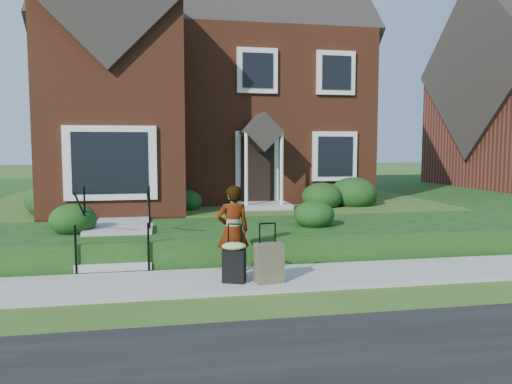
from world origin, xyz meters
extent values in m
plane|color=#2D5119|center=(0.00, 0.00, 0.00)|extent=(120.00, 120.00, 0.00)
cube|color=#9E9B93|center=(0.00, 0.00, 0.04)|extent=(60.00, 1.60, 0.08)
cube|color=#113A0F|center=(4.00, 10.90, 0.30)|extent=(44.00, 20.00, 0.60)
cube|color=#9E9B93|center=(-2.50, 5.00, 0.63)|extent=(1.20, 6.00, 0.06)
cube|color=brown|center=(0.00, 10.00, 3.30)|extent=(10.00, 8.00, 5.40)
cube|color=brown|center=(-2.80, 5.20, 3.30)|extent=(3.60, 2.40, 5.40)
cube|color=white|center=(-2.80, 4.05, 2.00)|extent=(2.20, 0.30, 1.80)
cube|color=black|center=(1.20, 5.94, 1.65)|extent=(1.00, 0.12, 2.10)
cube|color=black|center=(3.60, 5.95, 2.10)|extent=(1.40, 0.10, 1.50)
cube|color=#9E9B93|center=(-2.50, 1.00, 0.15)|extent=(1.40, 0.30, 0.15)
cube|color=#9E9B93|center=(-2.50, 1.30, 0.30)|extent=(1.40, 0.30, 0.15)
cube|color=#9E9B93|center=(-2.50, 1.60, 0.45)|extent=(1.40, 0.30, 0.15)
cube|color=#9E9B93|center=(-2.50, 1.90, 0.60)|extent=(1.40, 0.30, 0.15)
cube|color=#9E9B93|center=(-2.50, 2.45, 0.60)|extent=(1.40, 0.80, 0.15)
cylinder|color=black|center=(-3.15, 0.85, 0.53)|extent=(0.04, 0.04, 0.90)
cylinder|color=black|center=(-3.15, 2.05, 1.13)|extent=(0.04, 0.04, 0.90)
cylinder|color=black|center=(-1.85, 0.85, 0.53)|extent=(0.04, 0.04, 0.90)
cylinder|color=black|center=(-1.85, 2.05, 1.13)|extent=(0.04, 0.04, 0.90)
ellipsoid|color=#0F330F|center=(-4.27, 4.95, 1.14)|extent=(1.54, 1.54, 1.08)
ellipsoid|color=#0F330F|center=(-0.96, 5.50, 0.93)|extent=(0.95, 0.95, 0.67)
ellipsoid|color=#0F330F|center=(3.02, 5.36, 1.02)|extent=(1.19, 1.19, 0.84)
ellipsoid|color=#0F330F|center=(4.06, 5.54, 1.09)|extent=(1.41, 1.41, 0.98)
ellipsoid|color=#0F330F|center=(-3.43, 2.33, 0.94)|extent=(0.97, 0.97, 0.68)
ellipsoid|color=#0F330F|center=(1.80, 2.22, 0.92)|extent=(0.92, 0.92, 0.65)
imported|color=#999999|center=(-0.34, 0.19, 0.90)|extent=(0.63, 0.44, 1.64)
cube|color=black|center=(-0.39, -0.28, 0.37)|extent=(0.43, 0.34, 0.57)
cylinder|color=black|center=(-0.39, -0.28, 1.08)|extent=(0.22, 0.11, 0.03)
cylinder|color=black|center=(-0.51, -0.28, 0.87)|extent=(0.02, 0.02, 0.43)
cylinder|color=black|center=(-0.28, -0.28, 0.87)|extent=(0.02, 0.02, 0.43)
cylinder|color=black|center=(-0.53, -0.28, 0.11)|extent=(0.06, 0.07, 0.06)
cylinder|color=black|center=(-0.26, -0.28, 0.11)|extent=(0.06, 0.07, 0.06)
ellipsoid|color=#A0C671|center=(-0.39, -0.28, 0.72)|extent=(0.52, 0.48, 0.13)
cube|color=brown|center=(0.19, -0.39, 0.42)|extent=(0.50, 0.33, 0.68)
cylinder|color=black|center=(0.19, -0.39, 1.09)|extent=(0.28, 0.07, 0.03)
cylinder|color=black|center=(0.05, -0.39, 0.92)|extent=(0.02, 0.02, 0.33)
cylinder|color=black|center=(0.34, -0.39, 0.92)|extent=(0.02, 0.02, 0.33)
cylinder|color=black|center=(0.03, -0.39, 0.11)|extent=(0.05, 0.06, 0.06)
cylinder|color=black|center=(0.36, -0.39, 0.11)|extent=(0.05, 0.06, 0.06)
camera|label=1|loc=(-1.57, -8.57, 2.41)|focal=35.00mm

